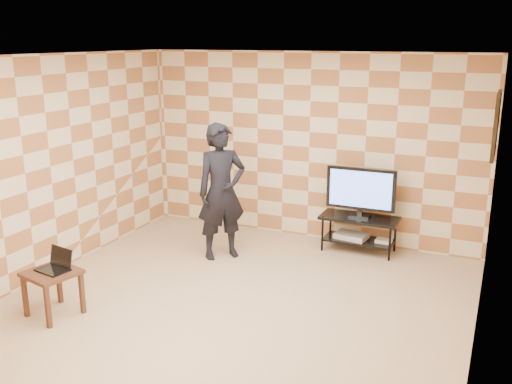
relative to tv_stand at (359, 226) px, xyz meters
The scene contains 14 objects.
floor 2.37m from the tv_stand, 111.53° to the right, with size 5.00×5.00×0.00m, color tan.
wall_back 1.35m from the tv_stand, 159.45° to the left, with size 5.00×0.02×2.70m, color beige.
wall_front 4.86m from the tv_stand, 100.41° to the right, with size 5.00×0.02×2.70m, color beige.
wall_left 4.12m from the tv_stand, 147.04° to the right, with size 0.02×5.00×2.70m, color beige.
wall_right 2.90m from the tv_stand, 53.01° to the right, with size 0.02×5.00×2.70m, color beige.
ceiling 3.31m from the tv_stand, 111.53° to the right, with size 5.00×5.00×0.02m, color white.
wall_art 2.34m from the tv_stand, 21.30° to the right, with size 0.04×0.72×0.72m.
tv_stand is the anchor object (origin of this frame).
tv 0.51m from the tv_stand, 90.60° to the right, with size 0.95×0.18×0.69m.
dvd_player 0.19m from the tv_stand, behind, with size 0.43×0.31×0.07m, color #BBBBBD.
game_console 0.39m from the tv_stand, ahead, with size 0.21×0.15×0.05m, color silver.
side_table 4.05m from the tv_stand, 128.26° to the right, with size 0.60×0.60×0.50m.
laptop 4.00m from the tv_stand, 128.72° to the right, with size 0.38×0.32×0.22m.
person 1.97m from the tv_stand, 150.11° to the right, with size 0.66×0.44×1.82m, color black.
Camera 1 is at (2.58, -5.22, 2.88)m, focal length 40.00 mm.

